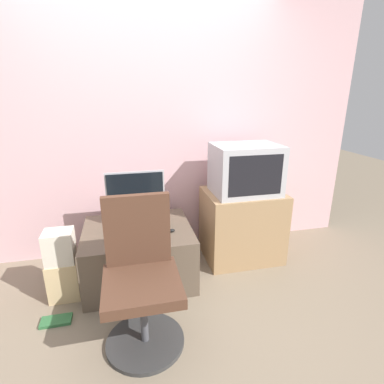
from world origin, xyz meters
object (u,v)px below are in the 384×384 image
Objects in this scene: main_monitor at (136,198)px; keyboard at (143,235)px; mouse at (171,231)px; office_chair at (141,282)px; book at (56,321)px; cardboard_box_lower at (65,279)px; crt_tv at (246,169)px.

main_monitor is 0.36m from keyboard.
office_chair reaches higher than mouse.
keyboard is (0.03, -0.27, -0.23)m from main_monitor.
main_monitor is 2.35× the size of book.
mouse is 0.95m from cardboard_box_lower.
mouse is 0.07× the size of office_chair.
book is at bearing -95.50° from cardboard_box_lower.
keyboard is 1.10× the size of cardboard_box_lower.
main_monitor is 0.44m from mouse.
cardboard_box_lower is at bearing -156.82° from main_monitor.
mouse is 0.65m from office_chair.
cardboard_box_lower is (-1.64, -0.26, -0.76)m from crt_tv.
office_chair is (-0.03, -0.85, -0.29)m from main_monitor.
main_monitor is 0.88m from cardboard_box_lower.
crt_tv is at bearing 18.65° from book.
mouse is 0.31× the size of book.
office_chair reaches higher than keyboard.
cardboard_box_lower is at bearing 179.97° from mouse.
book is at bearing 156.09° from office_chair.
main_monitor is 1.56× the size of cardboard_box_lower.
keyboard is 0.60× the size of crt_tv.
main_monitor is 7.59× the size of mouse.
main_monitor is at bearing 23.18° from cardboard_box_lower.
book is at bearing -156.57° from keyboard.
office_chair is 0.88m from cardboard_box_lower.
cardboard_box_lower is (-0.62, -0.27, -0.56)m from main_monitor.
mouse is at bearing 18.25° from book.
office_chair is at bearing -95.61° from keyboard.
main_monitor is 1.04m from crt_tv.
crt_tv is (1.02, -0.00, 0.20)m from main_monitor.
cardboard_box_lower is at bearing 84.50° from book.
main_monitor is 1.41× the size of keyboard.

